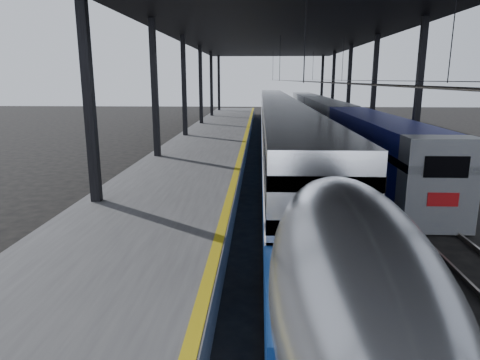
{
  "coord_description": "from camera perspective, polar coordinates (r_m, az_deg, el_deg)",
  "views": [
    {
      "loc": [
        0.48,
        -10.62,
        5.57
      ],
      "look_at": [
        -0.23,
        4.49,
        2.0
      ],
      "focal_mm": 32.0,
      "sensor_mm": 36.0,
      "label": 1
    }
  ],
  "objects": [
    {
      "name": "second_train",
      "position": [
        42.91,
        11.54,
        7.98
      ],
      "size": [
        2.59,
        56.05,
        3.57
      ],
      "color": "navy",
      "rests_on": "ground"
    },
    {
      "name": "ground",
      "position": [
        12.0,
        0.11,
        -14.37
      ],
      "size": [
        160.0,
        160.0,
        0.0
      ],
      "primitive_type": "plane",
      "color": "black",
      "rests_on": "ground"
    },
    {
      "name": "tgv_train",
      "position": [
        34.32,
        5.26,
        7.03
      ],
      "size": [
        2.79,
        65.2,
        4.0
      ],
      "color": "#B0B2B7",
      "rests_on": "ground"
    },
    {
      "name": "rails",
      "position": [
        31.37,
        10.04,
        2.99
      ],
      "size": [
        6.52,
        80.0,
        0.16
      ],
      "color": "slate",
      "rests_on": "ground"
    },
    {
      "name": "canopy",
      "position": [
        30.86,
        5.66,
        19.81
      ],
      "size": [
        18.0,
        75.0,
        9.47
      ],
      "color": "black",
      "rests_on": "ground"
    },
    {
      "name": "platform",
      "position": [
        31.29,
        -4.65,
        3.91
      ],
      "size": [
        6.0,
        80.0,
        1.0
      ],
      "primitive_type": "cube",
      "color": "#4C4C4F",
      "rests_on": "ground"
    },
    {
      "name": "yellow_strip",
      "position": [
        30.98,
        0.49,
        4.8
      ],
      "size": [
        0.3,
        80.0,
        0.01
      ],
      "primitive_type": "cube",
      "color": "gold",
      "rests_on": "platform"
    }
  ]
}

